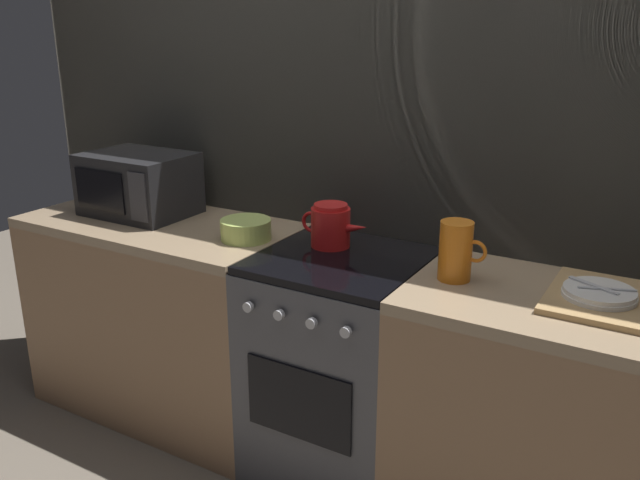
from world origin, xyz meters
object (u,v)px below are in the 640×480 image
object	(u,v)px
kettle	(331,226)
dish_pile	(599,296)
microwave	(139,184)
mixing_bowl	(246,229)
stove_unit	(340,366)
pitcher	(456,251)

from	to	relation	value
kettle	dish_pile	bearing A→B (deg)	-2.54
microwave	mixing_bowl	size ratio (longest dim) A/B	2.30
microwave	mixing_bowl	bearing A→B (deg)	-5.25
stove_unit	kettle	size ratio (longest dim) A/B	3.16
pitcher	dish_pile	distance (m)	0.46
kettle	pitcher	xyz separation A→B (m)	(0.52, -0.09, 0.02)
kettle	dish_pile	size ratio (longest dim) A/B	0.71
kettle	mixing_bowl	distance (m)	0.35
dish_pile	microwave	bearing A→B (deg)	179.87
microwave	mixing_bowl	distance (m)	0.63
microwave	pitcher	world-z (taller)	microwave
kettle	mixing_bowl	size ratio (longest dim) A/B	1.42
mixing_bowl	dish_pile	distance (m)	1.30
stove_unit	dish_pile	bearing A→B (deg)	3.00
kettle	pitcher	size ratio (longest dim) A/B	1.42
microwave	stove_unit	bearing A→B (deg)	-2.75
pitcher	dish_pile	bearing A→B (deg)	5.45
microwave	kettle	world-z (taller)	microwave
pitcher	mixing_bowl	bearing A→B (deg)	-179.31
mixing_bowl	dish_pile	bearing A→B (deg)	2.33
mixing_bowl	dish_pile	size ratio (longest dim) A/B	0.50
stove_unit	dish_pile	size ratio (longest dim) A/B	2.25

